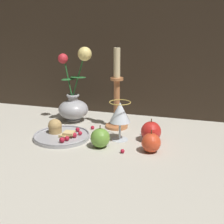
% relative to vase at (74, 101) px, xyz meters
% --- Properties ---
extents(ground_plane, '(2.40, 2.40, 0.00)m').
position_rel_vase_xyz_m(ground_plane, '(0.12, -0.15, -0.09)').
color(ground_plane, '#B7B2A3').
rests_on(ground_plane, ground).
extents(vase, '(0.15, 0.13, 0.32)m').
position_rel_vase_xyz_m(vase, '(0.00, 0.00, 0.00)').
color(vase, '#A3A3A8').
rests_on(vase, ground_plane).
extents(plate_with_pastries, '(0.21, 0.21, 0.06)m').
position_rel_vase_xyz_m(plate_with_pastries, '(0.03, -0.20, -0.08)').
color(plate_with_pastries, '#A3A3A8').
rests_on(plate_with_pastries, ground_plane).
extents(wine_glass, '(0.08, 0.08, 0.14)m').
position_rel_vase_xyz_m(wine_glass, '(0.25, -0.16, 0.01)').
color(wine_glass, silver).
rests_on(wine_glass, ground_plane).
extents(candlestick, '(0.09, 0.09, 0.33)m').
position_rel_vase_xyz_m(candlestick, '(0.20, -0.03, 0.04)').
color(candlestick, '#B77042').
rests_on(candlestick, ground_plane).
extents(apple_beside_vase, '(0.07, 0.07, 0.09)m').
position_rel_vase_xyz_m(apple_beside_vase, '(0.36, -0.13, -0.05)').
color(apple_beside_vase, red).
rests_on(apple_beside_vase, ground_plane).
extents(apple_near_glass, '(0.07, 0.07, 0.08)m').
position_rel_vase_xyz_m(apple_near_glass, '(0.38, -0.23, -0.06)').
color(apple_near_glass, '#D14223').
rests_on(apple_near_glass, ground_plane).
extents(apple_at_table_edge, '(0.07, 0.07, 0.08)m').
position_rel_vase_xyz_m(apple_at_table_edge, '(0.20, -0.24, -0.06)').
color(apple_at_table_edge, '#669938').
rests_on(apple_at_table_edge, ground_plane).
extents(berry_near_plate, '(0.02, 0.02, 0.02)m').
position_rel_vase_xyz_m(berry_near_plate, '(0.32, -0.08, -0.08)').
color(berry_near_plate, '#AD192D').
rests_on(berry_near_plate, ground_plane).
extents(berry_front_center, '(0.01, 0.01, 0.01)m').
position_rel_vase_xyz_m(berry_front_center, '(0.29, -0.27, -0.08)').
color(berry_front_center, '#AD192D').
rests_on(berry_front_center, ground_plane).
extents(berry_by_glass_stem, '(0.01, 0.01, 0.01)m').
position_rel_vase_xyz_m(berry_by_glass_stem, '(0.11, -0.08, -0.08)').
color(berry_by_glass_stem, '#AD192D').
rests_on(berry_by_glass_stem, ground_plane).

